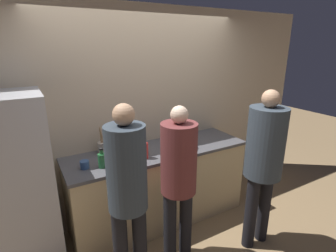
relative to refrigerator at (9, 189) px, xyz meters
name	(u,v)px	position (x,y,z in m)	size (l,w,h in m)	color
ground_plane	(175,235)	(1.56, -0.39, -0.88)	(14.00, 14.00, 0.00)	#8C704C
wall_back	(145,115)	(1.56, 0.35, 0.42)	(5.20, 0.06, 2.60)	#C6B293
counter	(159,184)	(1.56, 0.00, -0.40)	(2.19, 0.72, 0.96)	beige
refrigerator	(9,189)	(0.00, 0.00, 0.00)	(0.76, 0.68, 1.76)	#B7B7BC
person_left	(127,188)	(0.87, -0.76, 0.14)	(0.33, 0.33, 1.73)	black
person_center	(179,174)	(1.42, -0.68, 0.09)	(0.35, 0.35, 1.64)	black
person_right	(264,156)	(2.29, -0.93, 0.18)	(0.38, 0.38, 1.74)	black
fruit_bowl	(184,144)	(1.83, -0.13, 0.12)	(0.28, 0.28, 0.13)	brown
utensil_crock	(103,147)	(0.95, 0.21, 0.15)	(0.11, 0.11, 0.31)	#ADA393
bottle_red	(145,150)	(1.30, -0.17, 0.18)	(0.08, 0.08, 0.25)	red
bottle_green	(102,160)	(0.84, -0.15, 0.16)	(0.08, 0.08, 0.21)	#236033
cup_white	(111,153)	(0.99, 0.05, 0.13)	(0.08, 0.08, 0.10)	white
cup_blue	(85,165)	(0.67, -0.09, 0.12)	(0.09, 0.09, 0.08)	#335184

